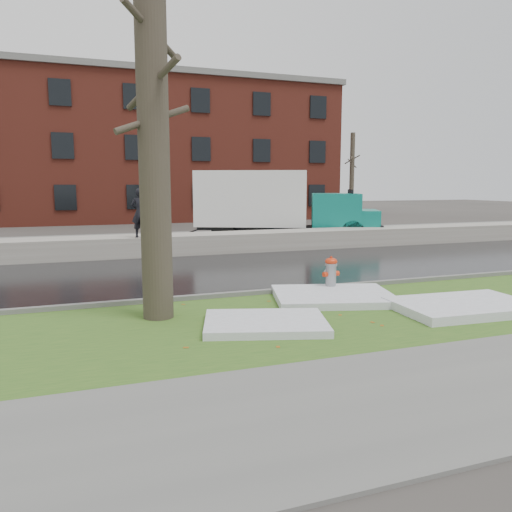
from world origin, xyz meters
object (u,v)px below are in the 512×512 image
object	(u,v)px
tree	(153,124)
fire_hydrant	(331,273)
box_truck	(274,204)
worker	(140,213)

from	to	relation	value
tree	fire_hydrant	bearing A→B (deg)	11.58
fire_hydrant	tree	size ratio (longest dim) A/B	0.12
fire_hydrant	box_truck	distance (m)	11.67
worker	tree	bearing A→B (deg)	105.02
tree	worker	distance (m)	8.66
fire_hydrant	box_truck	size ratio (longest dim) A/B	0.09
fire_hydrant	box_truck	xyz separation A→B (m)	(3.02, 11.20, 1.21)
tree	box_truck	bearing A→B (deg)	58.95
fire_hydrant	worker	distance (m)	8.36
box_truck	tree	bearing A→B (deg)	-96.08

